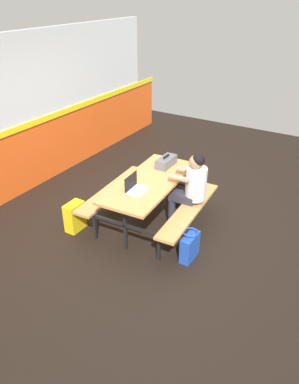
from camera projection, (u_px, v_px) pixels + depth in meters
ground_plane at (151, 222)px, 5.73m from camera, size 10.00×10.00×0.02m
accent_backdrop at (27, 118)px, 6.22m from camera, size 8.00×0.14×2.60m
picnic_table_main at (150, 191)px, 5.41m from camera, size 1.82×1.65×0.74m
student_nearer at (191, 185)px, 5.28m from camera, size 0.38×0.53×1.21m
laptop_silver at (135, 187)px, 5.06m from camera, size 0.33×0.24×0.22m
toolbox_grey at (166, 162)px, 5.73m from camera, size 0.40×0.18×0.18m
backpack_dark at (74, 217)px, 5.46m from camera, size 0.30×0.22×0.44m
tote_bag_bright at (190, 246)px, 4.88m from camera, size 0.34×0.21×0.43m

